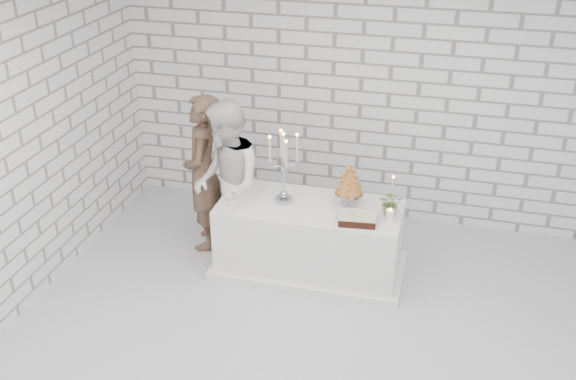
{
  "coord_description": "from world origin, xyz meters",
  "views": [
    {
      "loc": [
        0.69,
        -4.38,
        3.89
      ],
      "look_at": [
        -0.7,
        0.87,
        1.05
      ],
      "focal_mm": 41.27,
      "sensor_mm": 36.0,
      "label": 1
    }
  ],
  "objects_px": {
    "bride": "(227,185)",
    "cake_table": "(310,238)",
    "groom": "(203,173)",
    "candelabra": "(284,168)",
    "croquembouche": "(350,185)"
  },
  "relations": [
    {
      "from": "cake_table",
      "to": "groom",
      "type": "distance_m",
      "value": 1.3
    },
    {
      "from": "croquembouche",
      "to": "bride",
      "type": "bearing_deg",
      "value": -175.11
    },
    {
      "from": "groom",
      "to": "candelabra",
      "type": "relative_size",
      "value": 2.29
    },
    {
      "from": "croquembouche",
      "to": "cake_table",
      "type": "bearing_deg",
      "value": -165.08
    },
    {
      "from": "bride",
      "to": "croquembouche",
      "type": "height_order",
      "value": "bride"
    },
    {
      "from": "groom",
      "to": "candelabra",
      "type": "bearing_deg",
      "value": 63.69
    },
    {
      "from": "groom",
      "to": "croquembouche",
      "type": "relative_size",
      "value": 3.83
    },
    {
      "from": "cake_table",
      "to": "groom",
      "type": "relative_size",
      "value": 1.06
    },
    {
      "from": "cake_table",
      "to": "bride",
      "type": "xyz_separation_m",
      "value": [
        -0.86,
        -0.01,
        0.49
      ]
    },
    {
      "from": "croquembouche",
      "to": "groom",
      "type": "bearing_deg",
      "value": 175.8
    },
    {
      "from": "bride",
      "to": "cake_table",
      "type": "bearing_deg",
      "value": 65.7
    },
    {
      "from": "bride",
      "to": "croquembouche",
      "type": "relative_size",
      "value": 3.91
    },
    {
      "from": "cake_table",
      "to": "croquembouche",
      "type": "bearing_deg",
      "value": 14.92
    },
    {
      "from": "groom",
      "to": "croquembouche",
      "type": "xyz_separation_m",
      "value": [
        1.56,
        -0.11,
        0.12
      ]
    },
    {
      "from": "groom",
      "to": "candelabra",
      "type": "xyz_separation_m",
      "value": [
        0.93,
        -0.21,
        0.27
      ]
    }
  ]
}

